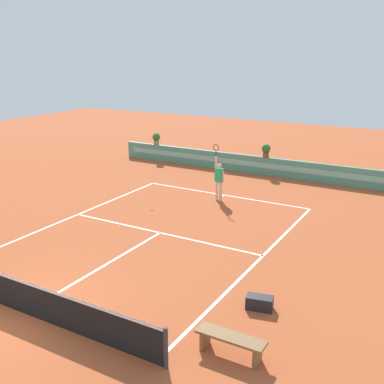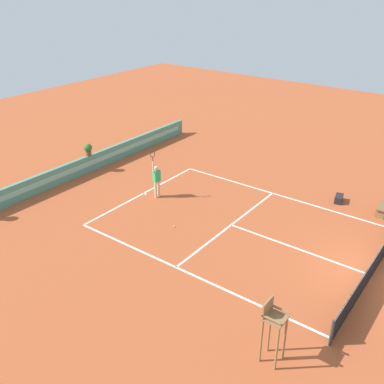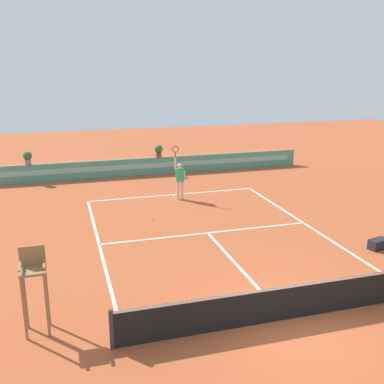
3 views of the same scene
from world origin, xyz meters
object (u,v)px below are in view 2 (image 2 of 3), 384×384
Objects in this scene: bench_courtside at (384,206)px; tennis_ball_near_baseline at (174,227)px; potted_plant_centre at (88,149)px; tennis_player at (157,179)px; umpire_chair at (273,325)px; gear_bag at (339,199)px.

bench_courtside is 10.25m from tennis_ball_near_baseline.
potted_plant_centre is (-5.12, 15.31, 1.04)m from bench_courtside.
tennis_ball_near_baseline is 0.09× the size of potted_plant_centre.
tennis_ball_near_baseline is at bearing -125.46° from tennis_player.
umpire_chair is 8.43m from tennis_ball_near_baseline.
potted_plant_centre reaches higher than gear_bag.
potted_plant_centre is (-4.95, 13.15, 1.23)m from gear_bag.
tennis_player is at bearing 57.73° from umpire_chair.
tennis_ball_near_baseline is (-7.17, 7.32, -0.34)m from bench_courtside.
tennis_player is at bearing -91.80° from potted_plant_centre.
umpire_chair reaches higher than gear_bag.
tennis_ball_near_baseline is (4.29, 7.14, -1.31)m from umpire_chair.
umpire_chair is at bearing -121.02° from tennis_ball_near_baseline.
tennis_player is at bearing 123.27° from gear_bag.
umpire_chair is 16.40m from potted_plant_centre.
tennis_ball_near_baseline is at bearing 58.98° from umpire_chair.
gear_bag reaches higher than tennis_ball_near_baseline.
tennis_player reaches higher than bench_courtside.
umpire_chair is at bearing 179.07° from bench_courtside.
potted_plant_centre is at bearing 88.20° from tennis_player.
tennis_player is (-5.11, 7.80, 0.87)m from gear_bag.
bench_courtside is (11.46, -0.19, -0.97)m from umpire_chair.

